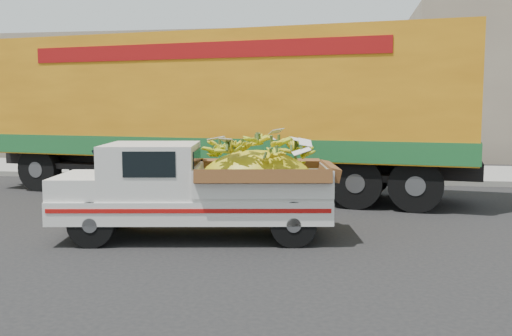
# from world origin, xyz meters

# --- Properties ---
(ground) EXTENTS (100.00, 100.00, 0.00)m
(ground) POSITION_xyz_m (0.00, 0.00, 0.00)
(ground) COLOR black
(ground) RESTS_ON ground
(curb) EXTENTS (60.00, 0.25, 0.15)m
(curb) POSITION_xyz_m (0.00, 7.48, 0.07)
(curb) COLOR gray
(curb) RESTS_ON ground
(sidewalk) EXTENTS (60.00, 4.00, 0.14)m
(sidewalk) POSITION_xyz_m (0.00, 9.58, 0.07)
(sidewalk) COLOR gray
(sidewalk) RESTS_ON ground
(building_left) EXTENTS (18.00, 6.00, 5.00)m
(building_left) POSITION_xyz_m (-8.00, 15.48, 2.50)
(building_left) COLOR gray
(building_left) RESTS_ON ground
(pickup_truck) EXTENTS (4.59, 2.31, 1.54)m
(pickup_truck) POSITION_xyz_m (2.33, 0.48, 0.83)
(pickup_truck) COLOR black
(pickup_truck) RESTS_ON ground
(semi_trailer) EXTENTS (12.07, 4.38, 3.80)m
(semi_trailer) POSITION_xyz_m (1.37, 5.03, 2.12)
(semi_trailer) COLOR black
(semi_trailer) RESTS_ON ground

